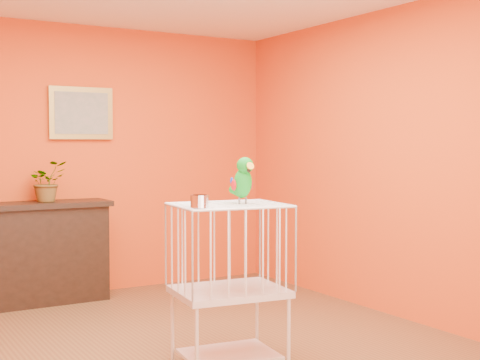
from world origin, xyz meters
TOP-DOWN VIEW (x-y plane):
  - ground at (0.00, 0.00)m, footprint 4.50×4.50m
  - room_shell at (0.00, 0.00)m, footprint 4.50×4.50m
  - console_cabinet at (-0.45, 2.03)m, footprint 1.25×0.45m
  - potted_plant at (-0.38, 2.00)m, footprint 0.42×0.45m
  - framed_picture at (0.00, 2.22)m, footprint 0.62×0.04m
  - birdcage at (0.14, -0.38)m, footprint 0.75×0.61m
  - feed_cup at (-0.15, -0.54)m, footprint 0.11×0.11m
  - parrot at (0.24, -0.38)m, footprint 0.15×0.27m

SIDE VIEW (x-z plane):
  - ground at x=0.00m, z-range 0.00..0.00m
  - console_cabinet at x=-0.45m, z-range 0.00..0.93m
  - birdcage at x=0.14m, z-range 0.02..1.08m
  - potted_plant at x=-0.38m, z-range 0.93..1.22m
  - feed_cup at x=-0.15m, z-range 1.07..1.15m
  - parrot at x=0.24m, z-range 1.07..1.37m
  - room_shell at x=0.00m, z-range -0.67..3.83m
  - framed_picture at x=0.00m, z-range 1.50..2.00m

